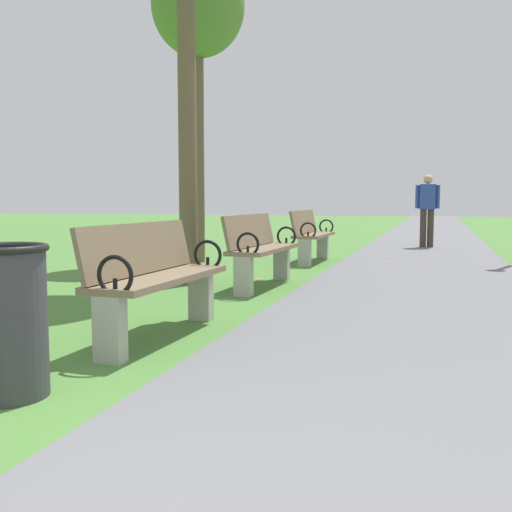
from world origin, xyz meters
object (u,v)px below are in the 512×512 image
object	(u,v)px
park_bench_2	(156,276)
park_bench_3	(260,248)
park_bench_4	(311,234)
pedestrian_walking	(427,207)
trash_bin	(6,321)
tree_4	(198,8)

from	to	relation	value
park_bench_2	park_bench_3	distance (m)	2.86
park_bench_3	park_bench_4	distance (m)	3.11
pedestrian_walking	trash_bin	xyz separation A→B (m)	(-2.01, -11.23, -0.50)
park_bench_2	trash_bin	distance (m)	1.52
park_bench_3	pedestrian_walking	world-z (taller)	pedestrian_walking
park_bench_3	pedestrian_walking	size ratio (longest dim) A/B	1.00
park_bench_2	tree_4	world-z (taller)	tree_4
pedestrian_walking	park_bench_2	bearing A→B (deg)	-100.85
park_bench_3	trash_bin	world-z (taller)	park_bench_3
park_bench_4	pedestrian_walking	world-z (taller)	pedestrian_walking
park_bench_2	trash_bin	size ratio (longest dim) A/B	1.92
trash_bin	park_bench_3	bearing A→B (deg)	88.07
tree_4	trash_bin	distance (m)	8.11
park_bench_4	pedestrian_walking	xyz separation A→B (m)	(1.86, 3.75, 0.44)
park_bench_4	trash_bin	distance (m)	7.48
park_bench_3	trash_bin	bearing A→B (deg)	-91.93
park_bench_2	pedestrian_walking	distance (m)	9.90
park_bench_2	park_bench_3	xyz separation A→B (m)	(0.00, 2.86, 0.00)
park_bench_3	trash_bin	distance (m)	4.37
park_bench_2	park_bench_3	world-z (taller)	same
park_bench_3	park_bench_4	world-z (taller)	same
park_bench_3	pedestrian_walking	xyz separation A→B (m)	(1.86, 6.86, 0.44)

